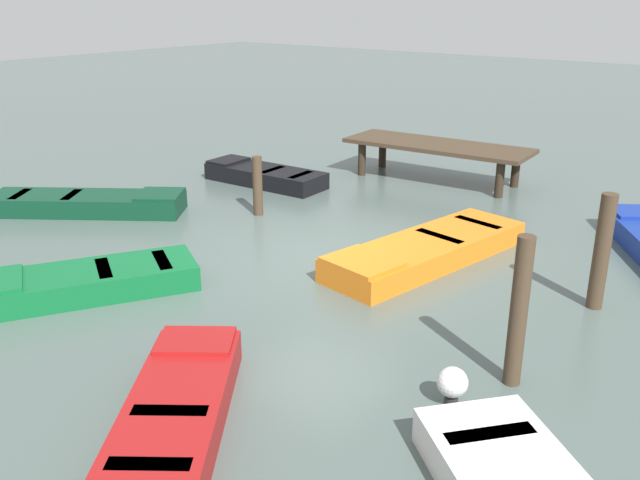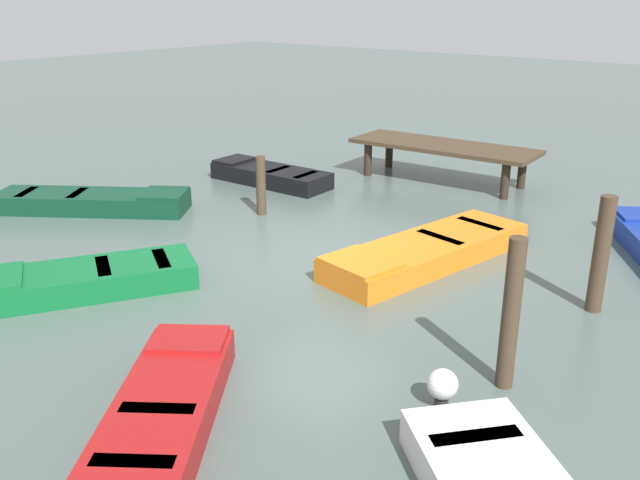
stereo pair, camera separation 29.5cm
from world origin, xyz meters
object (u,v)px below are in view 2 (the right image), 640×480
at_px(rowboat_red, 165,409).
at_px(rowboat_green, 86,279).
at_px(dock_segment, 443,149).
at_px(marker_buoy, 442,385).
at_px(rowboat_orange, 426,251).
at_px(mooring_piling_near_right, 261,186).
at_px(rowboat_black, 270,175).
at_px(mooring_piling_far_left, 601,255).
at_px(mooring_piling_mid_left, 511,315).
at_px(rowboat_dark_green, 94,201).

distance_m(rowboat_red, rowboat_green, 4.10).
distance_m(dock_segment, marker_buoy, 10.04).
xyz_separation_m(rowboat_red, rowboat_orange, (-0.23, 5.96, -0.00)).
bearing_deg(rowboat_orange, mooring_piling_near_right, -82.43).
bearing_deg(dock_segment, rowboat_orange, -66.87).
bearing_deg(rowboat_black, mooring_piling_far_left, 163.35).
bearing_deg(marker_buoy, mooring_piling_near_right, 148.89).
bearing_deg(mooring_piling_far_left, mooring_piling_mid_left, -93.20).
xyz_separation_m(rowboat_black, mooring_piling_mid_left, (8.51, -5.05, 0.74)).
bearing_deg(rowboat_black, mooring_piling_near_right, 126.55).
relative_size(mooring_piling_mid_left, marker_buoy, 3.97).
distance_m(rowboat_orange, mooring_piling_mid_left, 4.06).
height_order(rowboat_red, rowboat_black, same).
relative_size(rowboat_red, marker_buoy, 6.48).
bearing_deg(mooring_piling_far_left, marker_buoy, -98.08).
bearing_deg(rowboat_orange, rowboat_red, 12.77).
relative_size(rowboat_green, mooring_piling_far_left, 1.94).
bearing_deg(rowboat_red, rowboat_green, 32.10).
height_order(rowboat_red, rowboat_orange, same).
xyz_separation_m(rowboat_red, rowboat_dark_green, (-7.41, 4.08, -0.00)).
bearing_deg(mooring_piling_far_left, rowboat_orange, 178.26).
bearing_deg(mooring_piling_near_right, dock_segment, 70.53).
xyz_separation_m(rowboat_dark_green, mooring_piling_near_right, (3.01, 2.11, 0.42)).
xyz_separation_m(mooring_piling_near_right, marker_buoy, (6.58, -3.97, -0.35)).
relative_size(rowboat_dark_green, rowboat_orange, 0.92).
bearing_deg(rowboat_green, marker_buoy, 126.88).
xyz_separation_m(mooring_piling_mid_left, marker_buoy, (-0.36, -0.88, -0.67)).
bearing_deg(mooring_piling_mid_left, mooring_piling_far_left, 86.80).
bearing_deg(rowboat_red, rowboat_dark_green, 25.04).
distance_m(rowboat_red, marker_buoy, 3.11).
relative_size(rowboat_orange, mooring_piling_mid_left, 2.28).
height_order(rowboat_dark_green, marker_buoy, marker_buoy).
height_order(rowboat_red, mooring_piling_near_right, mooring_piling_near_right).
height_order(rowboat_dark_green, rowboat_orange, same).
distance_m(dock_segment, rowboat_green, 9.53).
xyz_separation_m(rowboat_orange, rowboat_black, (-5.73, 2.17, 0.00)).
xyz_separation_m(rowboat_red, mooring_piling_mid_left, (2.55, 3.09, 0.74)).
relative_size(rowboat_black, rowboat_green, 0.92).
bearing_deg(mooring_piling_near_right, rowboat_red, -54.56).
bearing_deg(rowboat_green, rowboat_black, -131.70).
bearing_deg(mooring_piling_far_left, rowboat_red, -114.70).
height_order(mooring_piling_mid_left, marker_buoy, mooring_piling_mid_left).
distance_m(dock_segment, mooring_piling_near_right, 5.07).
bearing_deg(rowboat_dark_green, mooring_piling_far_left, -24.60).
bearing_deg(mooring_piling_mid_left, dock_segment, 123.73).
distance_m(rowboat_orange, rowboat_green, 5.71).
xyz_separation_m(dock_segment, mooring_piling_near_right, (-1.69, -4.78, -0.19)).
xyz_separation_m(rowboat_dark_green, marker_buoy, (9.59, -1.87, 0.07)).
distance_m(rowboat_dark_green, mooring_piling_mid_left, 10.04).
height_order(dock_segment, mooring_piling_far_left, mooring_piling_far_left).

